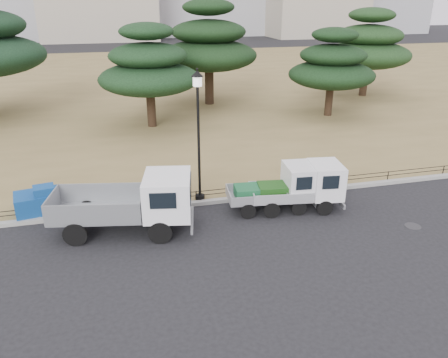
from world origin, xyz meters
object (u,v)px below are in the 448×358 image
object	(u,v)px
truck_large	(131,201)
truck_kei_rear	(303,187)
truck_kei_front	(278,188)
tarp_pile	(38,201)
street_lamp	(198,115)

from	to	relation	value
truck_large	truck_kei_rear	world-z (taller)	truck_large
truck_kei_front	tarp_pile	xyz separation A→B (m)	(-9.27, 1.81, -0.32)
truck_large	tarp_pile	bearing A→B (deg)	158.56
truck_kei_rear	street_lamp	distance (m)	5.05
truck_large	street_lamp	bearing A→B (deg)	44.11
tarp_pile	truck_kei_front	bearing A→B (deg)	-11.06
truck_large	truck_kei_rear	xyz separation A→B (m)	(6.76, 0.23, -0.26)
truck_kei_front	truck_kei_rear	bearing A→B (deg)	-5.12
tarp_pile	street_lamp	bearing A→B (deg)	-3.44
truck_large	truck_kei_rear	size ratio (longest dim) A/B	1.39
truck_large	street_lamp	world-z (taller)	street_lamp
truck_large	tarp_pile	xyz separation A→B (m)	(-3.49, 2.24, -0.61)
tarp_pile	truck_kei_rear	bearing A→B (deg)	-11.05
truck_kei_rear	street_lamp	size ratio (longest dim) A/B	0.71
truck_kei_front	street_lamp	bearing A→B (deg)	159.76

